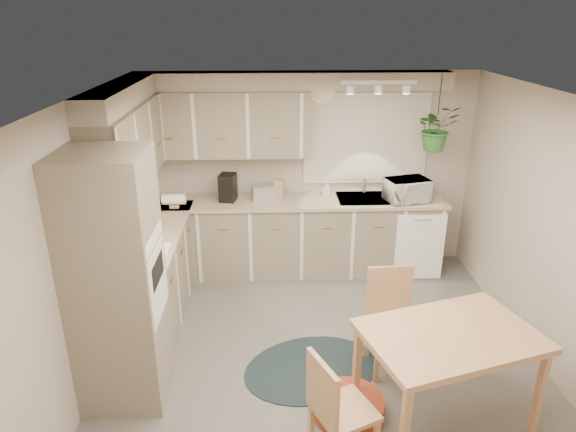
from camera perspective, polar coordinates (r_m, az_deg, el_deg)
The scene contains 35 objects.
floor at distance 4.99m, azimuth 3.81°, elevation -15.53°, with size 4.20×4.20×0.00m, color #625F56.
ceiling at distance 4.02m, azimuth 4.67°, elevation 12.86°, with size 4.20×4.20×0.00m, color white.
wall_back at distance 6.33m, azimuth 2.16°, elevation 5.01°, with size 4.00×0.04×2.40m, color #B5A695.
wall_front at distance 2.63m, azimuth 9.48°, elevation -22.19°, with size 4.00×0.04×2.40m, color #B5A695.
wall_left at distance 4.60m, azimuth -21.42°, elevation -3.10°, with size 0.04×4.20×2.40m, color #B5A695.
wall_right at distance 5.00m, azimuth 27.64°, elevation -2.19°, with size 0.04×4.20×2.40m, color #B5A695.
base_cab_left at distance 5.60m, azimuth -14.72°, elevation -6.35°, with size 0.60×1.85×0.90m, color gray.
base_cab_back at distance 6.30m, azimuth 0.45°, elevation -2.34°, with size 3.60×0.60×0.90m, color gray.
counter_left at distance 5.40m, azimuth -15.09°, elevation -1.94°, with size 0.64×1.89×0.04m, color tan.
counter_back at distance 6.11m, azimuth 0.46°, elevation 1.65°, with size 3.64×0.64×0.04m, color tan.
oven_stack at distance 4.25m, azimuth -18.53°, elevation -7.05°, with size 0.65×0.65×2.10m, color gray.
wall_oven_face at distance 4.17m, azimuth -14.27°, elevation -7.12°, with size 0.02×0.56×0.58m, color white.
upper_cab_left at distance 5.27m, azimuth -17.20°, elevation 7.67°, with size 0.35×2.00×0.75m, color gray.
upper_cab_back at distance 6.02m, azimuth -7.32°, elevation 10.11°, with size 2.00×0.35×0.75m, color gray.
soffit_left at distance 5.19m, azimuth -18.06°, elevation 12.75°, with size 0.30×2.00×0.20m, color #B5A695.
soffit_back at distance 5.95m, azimuth 0.43°, elevation 14.78°, with size 3.60×0.30×0.20m, color #B5A695.
cooktop at distance 4.88m, azimuth -16.38°, elevation -4.36°, with size 0.52×0.58×0.02m, color white.
range_hood at distance 4.71m, azimuth -17.19°, elevation 0.63°, with size 0.40×0.60×0.14m, color white.
window_blinds at distance 6.29m, azimuth 8.67°, elevation 8.45°, with size 1.40×0.02×1.00m, color white.
window_frame at distance 6.30m, azimuth 8.65°, elevation 8.47°, with size 1.50×0.02×1.10m, color silver.
sink at distance 6.24m, azimuth 8.75°, elevation 1.60°, with size 0.70×0.48×0.10m, color #ABAFB3.
dishwasher_front at distance 6.28m, azimuth 14.42°, elevation -3.41°, with size 0.58×0.01×0.83m, color white.
track_light_bar at distance 5.66m, azimuth 10.06°, elevation 14.43°, with size 0.80×0.04×0.04m, color white.
wall_clock at distance 6.11m, azimuth 3.75°, elevation 13.78°, with size 0.30×0.30×0.03m, color #E5C050.
dining_table at distance 4.32m, azimuth 17.05°, elevation -16.70°, with size 1.27×0.85×0.80m, color tan.
chair_left at distance 3.85m, azimuth 6.30°, elevation -20.38°, with size 0.41×0.41×0.88m, color tan.
chair_back at distance 4.70m, azimuth 11.64°, elevation -11.65°, with size 0.43×0.43×0.93m, color tan.
braided_rug at distance 4.86m, azimuth 2.62°, elevation -16.54°, with size 1.25×0.94×0.01m, color black.
pet_bed at distance 4.42m, azimuth 6.70°, elevation -20.29°, with size 0.58×0.58×0.13m, color #9E421F.
microwave at distance 6.18m, azimuth 13.09°, elevation 3.10°, with size 0.49×0.27×0.33m, color white.
soap_bottle at distance 6.28m, azimuth 4.29°, elevation 2.71°, with size 0.08×0.17×0.08m, color white.
hanging_plant at distance 6.09m, azimuth 16.12°, elevation 8.86°, with size 0.46×0.51×0.40m, color #326E2C.
coffee_maker at distance 6.08m, azimuth -6.69°, elevation 3.17°, with size 0.18×0.22×0.32m, color black.
toaster at distance 6.10m, azimuth -2.67°, elevation 2.66°, with size 0.29×0.17×0.18m, color #ABAFB3.
knife_block at distance 6.12m, azimuth -1.01°, elevation 3.01°, with size 0.11×0.11×0.23m, color tan.
Camera 1 is at (-0.47, -3.95, 3.01)m, focal length 32.00 mm.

